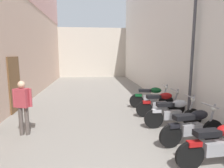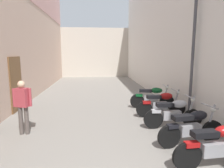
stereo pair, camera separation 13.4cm
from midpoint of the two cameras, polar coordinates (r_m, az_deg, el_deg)
The scene contains 11 objects.
ground_plane at distance 8.13m, azimuth -4.98°, elevation -7.64°, with size 35.17×35.17×0.00m, color gray.
building_left at distance 10.52m, azimuth -26.17°, elevation 19.87°, with size 0.45×19.17×8.87m.
building_right at distance 10.55m, azimuth 14.54°, elevation 16.50°, with size 0.45×19.17×7.51m.
building_far_end at distance 20.38m, azimuth -5.95°, elevation 9.16°, with size 9.56×2.00×4.81m, color beige.
motorcycle_third at distance 4.62m, azimuth 28.20°, elevation -15.33°, with size 1.85×0.58×1.04m.
motorcycle_fourth at distance 5.41m, azimuth 22.08°, elevation -11.36°, with size 1.84×0.58×1.04m.
motorcycle_fifth at distance 6.39m, azimuth 17.15°, elevation -7.97°, with size 1.85×0.58×1.04m.
motorcycle_sixth at distance 7.39m, azimuth 13.73°, elevation -5.55°, with size 1.85×0.58×1.04m.
motorcycle_seventh at distance 8.42m, azimuth 11.11°, elevation -3.68°, with size 1.84×0.58×1.04m.
pedestrian_further_down at distance 6.06m, azimuth -25.38°, elevation -5.31°, with size 0.52×0.30×1.57m.
street_lamp at distance 6.94m, azimuth 21.64°, elevation 12.10°, with size 0.79×0.18×4.75m.
Camera 1 is at (-0.23, -0.20, 2.32)m, focal length 31.03 mm.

